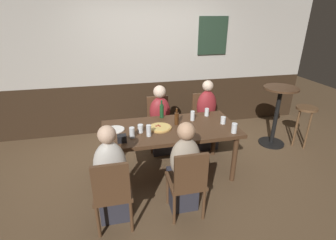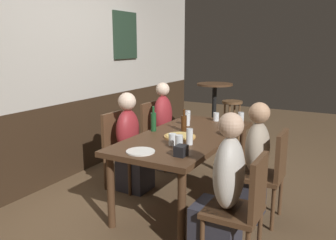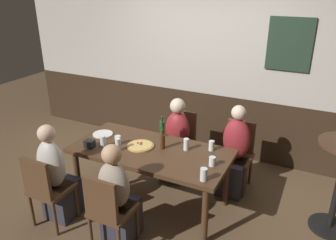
{
  "view_description": "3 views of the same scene",
  "coord_description": "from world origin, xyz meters",
  "px_view_note": "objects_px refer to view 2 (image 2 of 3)",
  "views": [
    {
      "loc": [
        -0.7,
        -2.98,
        2.19
      ],
      "look_at": [
        -0.03,
        0.0,
        0.85
      ],
      "focal_mm": 26.59,
      "sensor_mm": 36.0,
      "label": 1
    },
    {
      "loc": [
        -3.13,
        -1.5,
        1.65
      ],
      "look_at": [
        -0.24,
        0.08,
        0.93
      ],
      "focal_mm": 37.03,
      "sensor_mm": 36.0,
      "label": 2
    },
    {
      "loc": [
        1.68,
        -2.97,
        2.54
      ],
      "look_at": [
        0.19,
        0.08,
        1.11
      ],
      "focal_mm": 35.65,
      "sensor_mm": 36.0,
      "label": 3
    }
  ],
  "objects_px": {
    "person_right_far": "(166,133)",
    "person_left_near": "(222,201)",
    "pizza": "(180,136)",
    "highball_clear": "(173,140)",
    "beer_glass_tall": "(190,138)",
    "beer_bottle_green": "(153,121)",
    "bar_stool": "(232,110)",
    "person_mid_near": "(251,170)",
    "chair_right_far": "(155,131)",
    "tumbler_water": "(241,119)",
    "tumbler_short": "(188,116)",
    "condiment_caddy": "(181,151)",
    "dining_table": "(186,142)",
    "beer_glass_half": "(187,120)",
    "chair_mid_near": "(269,171)",
    "chair_left_near": "(243,205)",
    "person_mid_far": "(132,149)",
    "plate_white_large": "(140,151)",
    "pint_glass_stout": "(216,117)",
    "side_bar_table": "(214,111)",
    "pint_glass_amber": "(179,144)",
    "beer_bottle_brown": "(184,123)",
    "chair_mid_far": "(120,146)"
  },
  "relations": [
    {
      "from": "person_right_far",
      "to": "person_left_near",
      "type": "relative_size",
      "value": 0.99
    },
    {
      "from": "pizza",
      "to": "highball_clear",
      "type": "bearing_deg",
      "value": -167.12
    },
    {
      "from": "person_right_far",
      "to": "beer_glass_tall",
      "type": "bearing_deg",
      "value": -142.0
    },
    {
      "from": "beer_bottle_green",
      "to": "bar_stool",
      "type": "height_order",
      "value": "beer_bottle_green"
    },
    {
      "from": "person_mid_near",
      "to": "bar_stool",
      "type": "xyz_separation_m",
      "value": [
        2.44,
        1.01,
        0.09
      ]
    },
    {
      "from": "chair_right_far",
      "to": "tumbler_water",
      "type": "xyz_separation_m",
      "value": [
        -0.03,
        -1.19,
        0.3
      ]
    },
    {
      "from": "tumbler_short",
      "to": "condiment_caddy",
      "type": "height_order",
      "value": "tumbler_short"
    },
    {
      "from": "tumbler_short",
      "to": "dining_table",
      "type": "bearing_deg",
      "value": -155.64
    },
    {
      "from": "beer_glass_half",
      "to": "condiment_caddy",
      "type": "relative_size",
      "value": 1.29
    },
    {
      "from": "chair_mid_near",
      "to": "chair_left_near",
      "type": "bearing_deg",
      "value": 180.0
    },
    {
      "from": "person_left_near",
      "to": "condiment_caddy",
      "type": "height_order",
      "value": "person_left_near"
    },
    {
      "from": "person_mid_far",
      "to": "plate_white_large",
      "type": "distance_m",
      "value": 0.99
    },
    {
      "from": "tumbler_short",
      "to": "pint_glass_stout",
      "type": "bearing_deg",
      "value": -69.36
    },
    {
      "from": "chair_mid_near",
      "to": "beer_glass_tall",
      "type": "xyz_separation_m",
      "value": [
        -0.32,
        0.67,
        0.31
      ]
    },
    {
      "from": "beer_glass_half",
      "to": "side_bar_table",
      "type": "xyz_separation_m",
      "value": [
        1.61,
        0.3,
        -0.19
      ]
    },
    {
      "from": "pint_glass_amber",
      "to": "plate_white_large",
      "type": "distance_m",
      "value": 0.34
    },
    {
      "from": "dining_table",
      "to": "highball_clear",
      "type": "distance_m",
      "value": 0.43
    },
    {
      "from": "condiment_caddy",
      "to": "bar_stool",
      "type": "distance_m",
      "value": 3.16
    },
    {
      "from": "beer_glass_tall",
      "to": "beer_bottle_brown",
      "type": "bearing_deg",
      "value": 32.08
    },
    {
      "from": "highball_clear",
      "to": "beer_bottle_brown",
      "type": "height_order",
      "value": "beer_bottle_brown"
    },
    {
      "from": "pint_glass_amber",
      "to": "bar_stool",
      "type": "height_order",
      "value": "pint_glass_amber"
    },
    {
      "from": "chair_mid_near",
      "to": "plate_white_large",
      "type": "relative_size",
      "value": 3.51
    },
    {
      "from": "chair_left_near",
      "to": "side_bar_table",
      "type": "bearing_deg",
      "value": 25.35
    },
    {
      "from": "tumbler_short",
      "to": "chair_right_far",
      "type": "bearing_deg",
      "value": 73.16
    },
    {
      "from": "chair_mid_near",
      "to": "chair_mid_far",
      "type": "bearing_deg",
      "value": 90.0
    },
    {
      "from": "person_mid_near",
      "to": "tumbler_short",
      "type": "height_order",
      "value": "person_mid_near"
    },
    {
      "from": "beer_bottle_brown",
      "to": "side_bar_table",
      "type": "distance_m",
      "value": 1.92
    },
    {
      "from": "chair_left_near",
      "to": "tumbler_water",
      "type": "xyz_separation_m",
      "value": [
        1.58,
        0.52,
        0.3
      ]
    },
    {
      "from": "plate_white_large",
      "to": "person_mid_near",
      "type": "bearing_deg",
      "value": -46.53
    },
    {
      "from": "chair_mid_far",
      "to": "plate_white_large",
      "type": "bearing_deg",
      "value": -133.63
    },
    {
      "from": "beer_bottle_brown",
      "to": "bar_stool",
      "type": "bearing_deg",
      "value": 5.76
    },
    {
      "from": "plate_white_large",
      "to": "pint_glass_stout",
      "type": "bearing_deg",
      "value": -4.53
    },
    {
      "from": "person_right_far",
      "to": "pizza",
      "type": "distance_m",
      "value": 1.2
    },
    {
      "from": "beer_glass_tall",
      "to": "dining_table",
      "type": "bearing_deg",
      "value": 30.33
    },
    {
      "from": "chair_left_near",
      "to": "chair_mid_far",
      "type": "bearing_deg",
      "value": 64.74
    },
    {
      "from": "pint_glass_stout",
      "to": "condiment_caddy",
      "type": "distance_m",
      "value": 1.43
    },
    {
      "from": "person_right_far",
      "to": "bar_stool",
      "type": "bearing_deg",
      "value": -12.96
    },
    {
      "from": "dining_table",
      "to": "bar_stool",
      "type": "relative_size",
      "value": 2.55
    },
    {
      "from": "chair_right_far",
      "to": "plate_white_large",
      "type": "height_order",
      "value": "chair_right_far"
    },
    {
      "from": "chair_right_far",
      "to": "person_mid_near",
      "type": "height_order",
      "value": "person_mid_near"
    },
    {
      "from": "chair_left_near",
      "to": "pizza",
      "type": "relative_size",
      "value": 2.79
    },
    {
      "from": "dining_table",
      "to": "bar_stool",
      "type": "bearing_deg",
      "value": 7.44
    },
    {
      "from": "chair_mid_near",
      "to": "tumbler_short",
      "type": "xyz_separation_m",
      "value": [
        0.63,
        1.14,
        0.29
      ]
    },
    {
      "from": "chair_left_near",
      "to": "beer_glass_half",
      "type": "distance_m",
      "value": 1.59
    },
    {
      "from": "tumbler_water",
      "to": "person_left_near",
      "type": "bearing_deg",
      "value": -167.26
    },
    {
      "from": "chair_mid_near",
      "to": "beer_glass_half",
      "type": "xyz_separation_m",
      "value": [
        0.37,
        1.02,
        0.31
      ]
    },
    {
      "from": "dining_table",
      "to": "beer_glass_tall",
      "type": "xyz_separation_m",
      "value": [
        -0.32,
        -0.19,
        0.14
      ]
    },
    {
      "from": "person_left_near",
      "to": "pint_glass_stout",
      "type": "bearing_deg",
      "value": 22.86
    },
    {
      "from": "chair_mid_near",
      "to": "tumbler_short",
      "type": "distance_m",
      "value": 1.34
    },
    {
      "from": "person_right_far",
      "to": "chair_right_far",
      "type": "bearing_deg",
      "value": 90.0
    }
  ]
}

